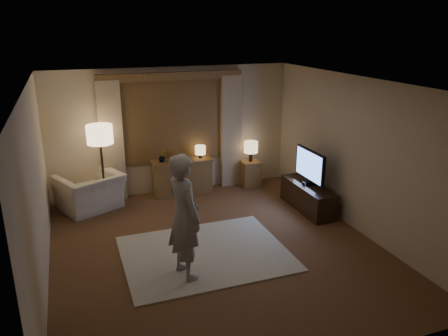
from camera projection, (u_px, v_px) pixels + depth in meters
name	position (u px, v px, depth m)	size (l,w,h in m)	color
room	(206.00, 160.00, 6.97)	(5.04, 5.54, 2.64)	brown
rug	(205.00, 253.00, 6.77)	(2.50, 2.00, 0.02)	beige
sideboard	(182.00, 178.00, 9.10)	(1.20, 0.40, 0.70)	brown
picture_frame	(182.00, 157.00, 8.95)	(0.16, 0.02, 0.20)	brown
plant	(162.00, 157.00, 8.81)	(0.17, 0.13, 0.30)	#999999
table_lamp_sideboard	(200.00, 151.00, 9.05)	(0.22, 0.22, 0.30)	black
floor_lamp	(100.00, 139.00, 8.03)	(0.48, 0.48, 1.64)	black
armchair	(90.00, 192.00, 8.30)	(1.09, 0.95, 0.71)	beige
side_table	(250.00, 173.00, 9.57)	(0.40, 0.40, 0.56)	brown
table_lamp_side	(251.00, 148.00, 9.38)	(0.30, 0.30, 0.44)	black
tv_stand	(308.00, 197.00, 8.33)	(0.45, 1.40, 0.50)	black
tv	(310.00, 166.00, 8.14)	(0.23, 0.95, 0.68)	black
person	(184.00, 216.00, 5.91)	(0.65, 0.43, 1.78)	#99948E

